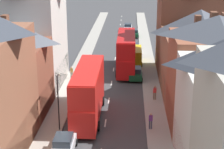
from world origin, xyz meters
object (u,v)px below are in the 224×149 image
object	(u,v)px
double_decker_bus_lead	(88,92)
pedestrian_far_left	(155,92)
delivery_van	(135,55)
pedestrian_mid_right	(151,120)
car_parked_left_a	(134,33)
car_parked_right_a	(64,144)
car_parked_left_b	(135,48)
double_decker_bus_mid_street	(126,52)
car_near_silver	(128,27)
car_mid_black	(135,73)
street_lamp	(58,98)
pedestrian_far_right	(72,72)

from	to	relation	value
double_decker_bus_lead	pedestrian_far_left	distance (m)	8.82
delivery_van	pedestrian_mid_right	xyz separation A→B (m)	(1.30, -22.43, -0.30)
car_parked_left_a	pedestrian_mid_right	distance (m)	41.59
car_parked_right_a	car_parked_left_b	world-z (taller)	car_parked_left_b
double_decker_bus_mid_street	car_near_silver	bearing A→B (deg)	89.98
car_parked_right_a	double_decker_bus_lead	bearing A→B (deg)	79.85
car_parked_left_a	car_mid_black	bearing A→B (deg)	-90.00
double_decker_bus_mid_street	car_near_silver	xyz separation A→B (m)	(0.01, 28.75, -1.97)
double_decker_bus_mid_street	street_lamp	bearing A→B (deg)	-107.57
pedestrian_mid_right	pedestrian_far_left	distance (m)	7.60
street_lamp	pedestrian_mid_right	bearing A→B (deg)	2.66
car_parked_left_b	car_parked_left_a	bearing A→B (deg)	90.00
double_decker_bus_lead	car_parked_left_a	world-z (taller)	double_decker_bus_lead
car_parked_left_b	delivery_van	bearing A→B (deg)	-90.00
pedestrian_far_left	delivery_van	bearing A→B (deg)	98.15
double_decker_bus_lead	car_parked_left_b	xyz separation A→B (m)	(4.91, 26.30, -1.98)
car_near_silver	double_decker_bus_lead	bearing A→B (deg)	-94.60
double_decker_bus_lead	street_lamp	size ratio (longest dim) A/B	1.96
car_mid_black	street_lamp	xyz separation A→B (m)	(-7.35, -15.45, 2.39)
car_parked_right_a	pedestrian_far_right	size ratio (longest dim) A/B	2.44
double_decker_bus_mid_street	delivery_van	xyz separation A→B (m)	(1.31, 3.75, -1.48)
street_lamp	double_decker_bus_mid_street	bearing A→B (deg)	72.43
double_decker_bus_lead	car_parked_left_b	size ratio (longest dim) A/B	2.52
car_mid_black	pedestrian_mid_right	world-z (taller)	pedestrian_mid_right
car_near_silver	car_parked_left_b	xyz separation A→B (m)	(1.30, -18.59, -0.01)
street_lamp	double_decker_bus_lead	bearing A→B (deg)	50.34
car_parked_right_a	car_parked_left_a	bearing A→B (deg)	82.36
double_decker_bus_mid_street	delivery_van	world-z (taller)	double_decker_bus_mid_street
double_decker_bus_mid_street	car_parked_left_a	bearing A→B (deg)	86.73
car_mid_black	double_decker_bus_lead	bearing A→B (deg)	-111.44
double_decker_bus_lead	pedestrian_far_right	world-z (taller)	double_decker_bus_lead
car_near_silver	car_parked_left_a	bearing A→B (deg)	-77.50
car_parked_right_a	pedestrian_far_right	world-z (taller)	pedestrian_far_right
car_parked_right_a	street_lamp	size ratio (longest dim) A/B	0.71
car_mid_black	pedestrian_far_right	world-z (taller)	pedestrian_far_right
double_decker_bus_lead	car_parked_left_a	bearing A→B (deg)	82.83
car_mid_black	delivery_van	world-z (taller)	delivery_van
car_near_silver	car_parked_right_a	bearing A→B (deg)	-95.37
pedestrian_far_right	street_lamp	distance (m)	15.27
car_parked_right_a	pedestrian_mid_right	size ratio (longest dim) A/B	2.44
car_parked_right_a	car_parked_left_b	distance (m)	34.08
double_decker_bus_lead	pedestrian_far_right	size ratio (longest dim) A/B	6.71
car_mid_black	car_parked_left_b	size ratio (longest dim) A/B	0.89
car_parked_right_a	street_lamp	bearing A→B (deg)	105.08
double_decker_bus_mid_street	delivery_van	bearing A→B (deg)	70.76
double_decker_bus_mid_street	street_lamp	xyz separation A→B (m)	(-6.04, -19.08, 0.43)
double_decker_bus_mid_street	car_near_silver	distance (m)	28.82
car_near_silver	car_mid_black	size ratio (longest dim) A/B	1.06
street_lamp	car_parked_left_a	bearing A→B (deg)	80.07
car_parked_left_b	pedestrian_mid_right	bearing A→B (deg)	-87.43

